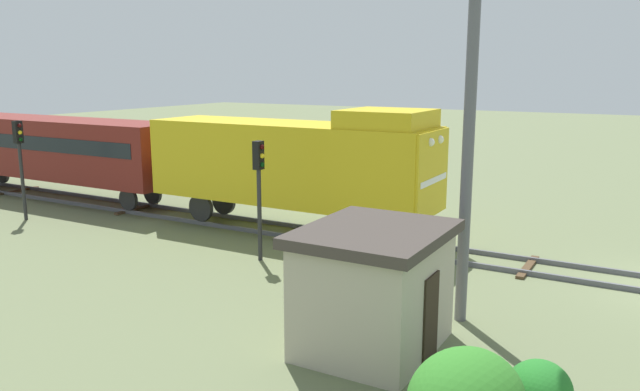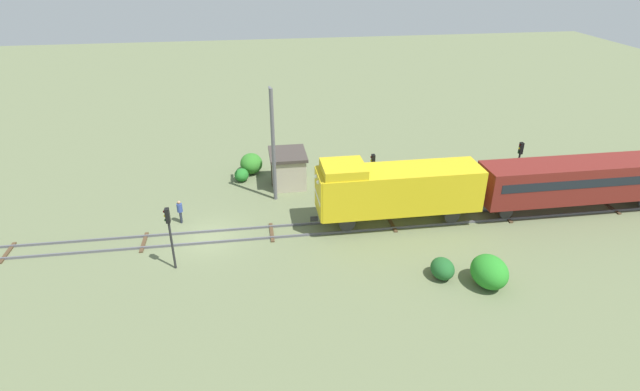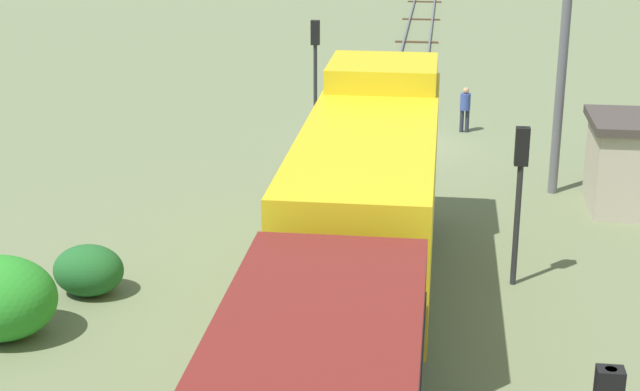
{
  "view_description": "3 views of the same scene",
  "coord_description": "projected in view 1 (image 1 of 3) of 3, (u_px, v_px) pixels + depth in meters",
  "views": [
    {
      "loc": [
        -19.33,
        0.66,
        6.07
      ],
      "look_at": [
        -1.39,
        10.84,
        1.9
      ],
      "focal_mm": 35.0,
      "sensor_mm": 36.0,
      "label": 1
    },
    {
      "loc": [
        29.12,
        3.14,
        17.66
      ],
      "look_at": [
        -0.09,
        7.52,
        2.56
      ],
      "focal_mm": 28.0,
      "sensor_mm": 36.0,
      "label": 2
    },
    {
      "loc": [
        -1.53,
        33.91,
        9.61
      ],
      "look_at": [
        1.25,
        12.06,
        2.09
      ],
      "focal_mm": 55.0,
      "sensor_mm": 36.0,
      "label": 3
    }
  ],
  "objects": [
    {
      "name": "passenger_car_leading",
      "position": [
        55.0,
        146.0,
        29.46
      ],
      "size": [
        2.84,
        14.0,
        3.66
      ],
      "color": "maroon",
      "rests_on": "railway_track"
    },
    {
      "name": "bush_near",
      "position": [
        317.0,
        174.0,
        31.42
      ],
      "size": [
        2.48,
        2.03,
        1.8
      ],
      "primitive_type": "ellipsoid",
      "color": "#288626",
      "rests_on": "ground"
    },
    {
      "name": "traffic_signal_mid",
      "position": [
        259.0,
        178.0,
        19.7
      ],
      "size": [
        0.32,
        0.34,
        3.88
      ],
      "color": "#262628",
      "rests_on": "ground"
    },
    {
      "name": "locomotive",
      "position": [
        295.0,
        161.0,
        22.96
      ],
      "size": [
        2.9,
        11.6,
        4.6
      ],
      "color": "gold",
      "rests_on": "railway_track"
    },
    {
      "name": "relay_hut",
      "position": [
        374.0,
        288.0,
        13.61
      ],
      "size": [
        3.5,
        2.9,
        2.74
      ],
      "color": "#B2A893",
      "rests_on": "ground"
    },
    {
      "name": "catenary_mast",
      "position": [
        468.0,
        136.0,
        14.47
      ],
      "size": [
        1.94,
        0.28,
        8.61
      ],
      "color": "#595960",
      "rests_on": "ground"
    },
    {
      "name": "bush_back",
      "position": [
        348.0,
        188.0,
        29.43
      ],
      "size": [
        1.65,
        1.35,
        1.2
      ],
      "primitive_type": "ellipsoid",
      "color": "#1F5A26",
      "rests_on": "ground"
    },
    {
      "name": "bush_mid",
      "position": [
        538.0,
        391.0,
        10.97
      ],
      "size": [
        1.43,
        1.17,
        1.04
      ],
      "primitive_type": "ellipsoid",
      "color": "#237326",
      "rests_on": "ground"
    },
    {
      "name": "traffic_signal_far",
      "position": [
        20.0,
        151.0,
        25.11
      ],
      "size": [
        0.32,
        0.34,
        4.07
      ],
      "color": "#262628",
      "rests_on": "ground"
    }
  ]
}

